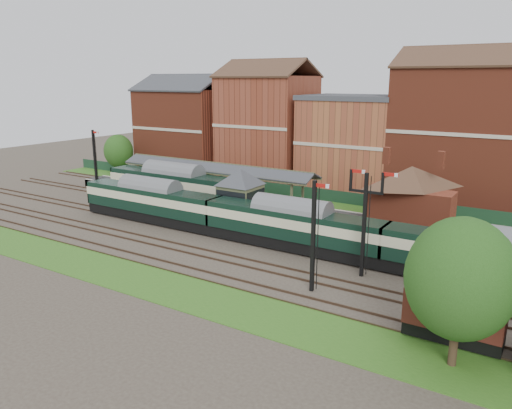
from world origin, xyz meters
The scene contains 18 objects.
ground centered at (0.00, 0.00, 0.00)m, with size 160.00×160.00×0.00m, color #473D33.
grass_back centered at (0.00, 16.00, 0.03)m, with size 90.00×4.50×0.06m, color #2D6619.
grass_front centered at (0.00, -12.00, 0.03)m, with size 90.00×5.00×0.06m, color #2D6619.
fence centered at (0.00, 18.00, 0.75)m, with size 90.00×0.12×1.50m, color #193823.
platform centered at (-5.00, 9.75, 0.50)m, with size 55.00×3.40×1.00m, color #2D2D2D.
signal_box centered at (-3.00, 3.25, 3.19)m, with size 5.40×5.40×6.00m.
brick_hut centered at (5.00, 3.25, 1.20)m, with size 3.20×2.64×2.94m.
station_building centered at (12.00, 9.75, 3.96)m, with size 8.10×8.10×5.90m.
canopy centered at (-11.00, 9.75, 4.58)m, with size 26.00×3.89×4.08m.
semaphore_bracket centered at (12.04, -2.50, 4.63)m, with size 3.60×0.25×8.18m.
semaphore_platform_end centered at (-29.98, 8.00, 4.16)m, with size 1.23×0.25×8.00m.
semaphore_siding centered at (10.02, -7.00, 4.16)m, with size 1.23×0.25×8.00m.
town_backdrop centered at (-0.18, 25.00, 7.00)m, with size 69.00×10.00×16.00m.
dmu_train centered at (4.56, 0.00, 2.26)m, with size 50.08×2.64×3.85m.
platform_railcar centered at (-14.66, 6.50, 2.46)m, with size 18.25×2.88×4.20m.
goods_van_a centered at (19.92, -9.00, 1.86)m, with size 5.33×2.31×3.23m.
tree_far centered at (20.44, -11.67, 4.88)m, with size 5.53×5.53×8.07m.
tree_back centered at (-34.04, 15.93, 3.89)m, with size 4.41×4.41×6.44m.
Camera 1 is at (24.21, -36.88, 14.63)m, focal length 35.00 mm.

